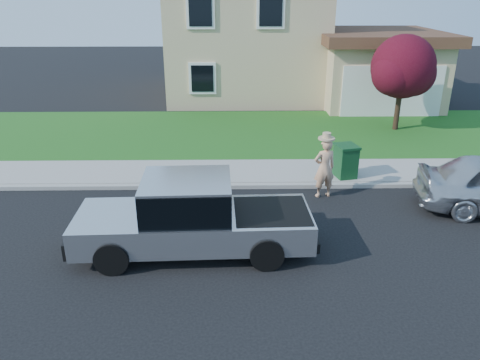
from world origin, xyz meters
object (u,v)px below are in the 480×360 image
Objects in this scene: ornamental_tree at (404,70)px; trash_bin at (346,161)px; woman at (324,167)px; pickup_truck at (193,218)px.

trash_bin is (-3.40, -5.41, -1.90)m from ornamental_tree.
trash_bin is (0.89, 1.16, -0.24)m from woman.
woman is at bearing -123.11° from ornamental_tree.
ornamental_tree is at bearing 48.82° from pickup_truck.
trash_bin is at bearing -122.15° from ornamental_tree.
woman is 1.88× the size of trash_bin.
pickup_truck is at bearing -149.35° from trash_bin.
pickup_truck is 1.42× the size of ornamental_tree.
woman reaches higher than trash_bin.
ornamental_tree is (7.79, 9.54, 1.74)m from pickup_truck.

